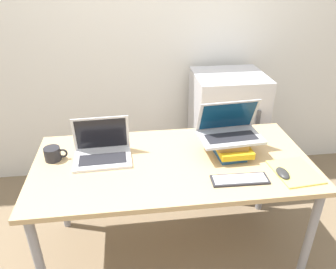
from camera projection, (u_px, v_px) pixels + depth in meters
wall_back at (154, 21)px, 2.56m from camera, size 8.00×0.05×2.70m
desk at (173, 171)px, 1.96m from camera, size 1.63×0.80×0.73m
laptop_left at (102, 150)px, 1.94m from camera, size 0.34×0.24×0.24m
book_stack at (230, 146)px, 1.97m from camera, size 0.21×0.28×0.11m
laptop_on_books at (229, 130)px, 1.95m from camera, size 0.38×0.25×0.22m
wireless_keyboard at (240, 180)px, 1.75m from camera, size 0.31×0.11×0.01m
mouse at (283, 173)px, 1.79m from camera, size 0.06×0.11×0.03m
notepad at (295, 172)px, 1.82m from camera, size 0.25×0.28×0.01m
mug at (53, 154)px, 1.92m from camera, size 0.13×0.09×0.08m
mini_fridge at (225, 132)px, 2.73m from camera, size 0.54×0.50×1.00m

